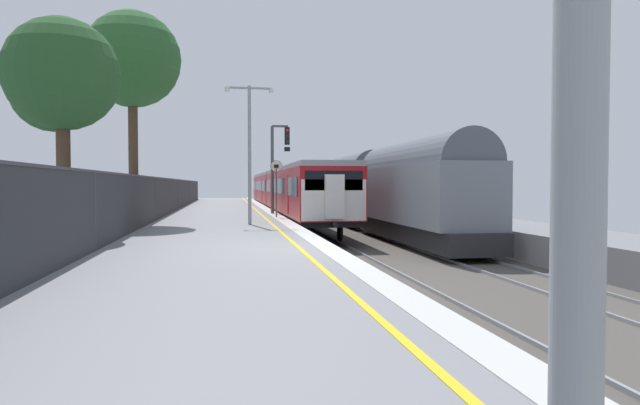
# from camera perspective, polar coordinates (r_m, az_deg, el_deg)

# --- Properties ---
(ground) EXTENTS (17.40, 110.00, 1.21)m
(ground) POSITION_cam_1_polar(r_m,az_deg,el_deg) (15.51, 8.88, -6.59)
(ground) COLOR gray
(commuter_train_at_platform) EXTENTS (2.83, 40.31, 3.81)m
(commuter_train_at_platform) POSITION_cam_1_polar(r_m,az_deg,el_deg) (42.44, -3.65, 1.32)
(commuter_train_at_platform) COLOR maroon
(commuter_train_at_platform) RESTS_ON ground
(freight_train_adjacent_track) EXTENTS (2.60, 52.21, 4.59)m
(freight_train_adjacent_track) POSITION_cam_1_polar(r_m,az_deg,el_deg) (44.15, 1.38, 1.65)
(freight_train_adjacent_track) COLOR #232326
(freight_train_adjacent_track) RESTS_ON ground
(signal_gantry) EXTENTS (1.10, 0.24, 5.04)m
(signal_gantry) POSITION_cam_1_polar(r_m,az_deg,el_deg) (32.01, -4.41, 4.50)
(signal_gantry) COLOR #47474C
(signal_gantry) RESTS_ON ground
(speed_limit_sign) EXTENTS (0.59, 0.08, 2.87)m
(speed_limit_sign) POSITION_cam_1_polar(r_m,az_deg,el_deg) (28.20, -4.48, 2.17)
(speed_limit_sign) COLOR #59595B
(speed_limit_sign) RESTS_ON ground
(platform_lamp_mid) EXTENTS (2.00, 0.20, 5.73)m
(platform_lamp_mid) POSITION_cam_1_polar(r_m,az_deg,el_deg) (23.37, -7.20, 6.04)
(platform_lamp_mid) COLOR #93999E
(platform_lamp_mid) RESTS_ON ground
(platform_back_fence) EXTENTS (0.07, 99.00, 2.02)m
(platform_back_fence) POSITION_cam_1_polar(r_m,az_deg,el_deg) (14.93, -22.04, -0.63)
(platform_back_fence) COLOR #282B2D
(platform_back_fence) RESTS_ON ground
(background_tree_left) EXTENTS (4.04, 4.04, 8.98)m
(background_tree_left) POSITION_cam_1_polar(r_m,az_deg,el_deg) (25.61, -18.75, 13.33)
(background_tree_left) COLOR #473323
(background_tree_left) RESTS_ON ground
(background_tree_centre) EXTENTS (3.53, 3.63, 6.90)m
(background_tree_centre) POSITION_cam_1_polar(r_m,az_deg,el_deg) (19.91, -25.04, 11.24)
(background_tree_centre) COLOR #473323
(background_tree_centre) RESTS_ON ground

